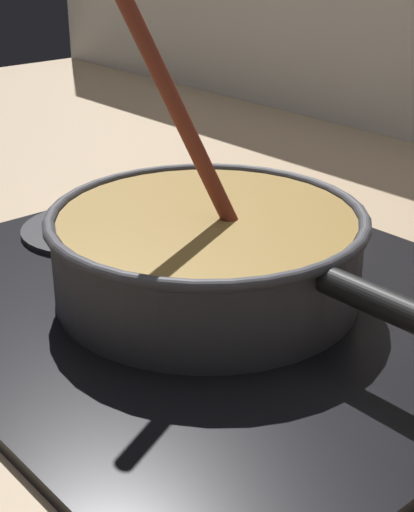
{
  "coord_description": "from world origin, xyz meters",
  "views": [
    {
      "loc": [
        0.44,
        -0.22,
        0.33
      ],
      "look_at": [
        -0.02,
        0.19,
        0.05
      ],
      "focal_mm": 54.11,
      "sensor_mm": 36.0,
      "label": 1
    }
  ],
  "objects": [
    {
      "name": "ground",
      "position": [
        0.0,
        0.0,
        -0.02
      ],
      "size": [
        2.4,
        1.6,
        0.04
      ],
      "primitive_type": "cube",
      "color": "#9E8466"
    },
    {
      "name": "hob_plate",
      "position": [
        -0.02,
        0.19,
        0.01
      ],
      "size": [
        0.56,
        0.48,
        0.01
      ],
      "primitive_type": "cube",
      "color": "black",
      "rests_on": "ground"
    },
    {
      "name": "burner_ring",
      "position": [
        -0.02,
        0.19,
        0.02
      ],
      "size": [
        0.16,
        0.16,
        0.01
      ],
      "primitive_type": "torus",
      "color": "#592D0C",
      "rests_on": "hob_plate"
    },
    {
      "name": "spare_burner",
      "position": [
        -0.22,
        0.19,
        0.01
      ],
      "size": [
        0.14,
        0.14,
        0.01
      ],
      "primitive_type": "cylinder",
      "color": "#262628",
      "rests_on": "hob_plate"
    },
    {
      "name": "cooking_pan",
      "position": [
        -0.02,
        0.19,
        0.05
      ],
      "size": [
        0.44,
        0.28,
        0.33
      ],
      "color": "#38383D",
      "rests_on": "hob_plate"
    }
  ]
}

